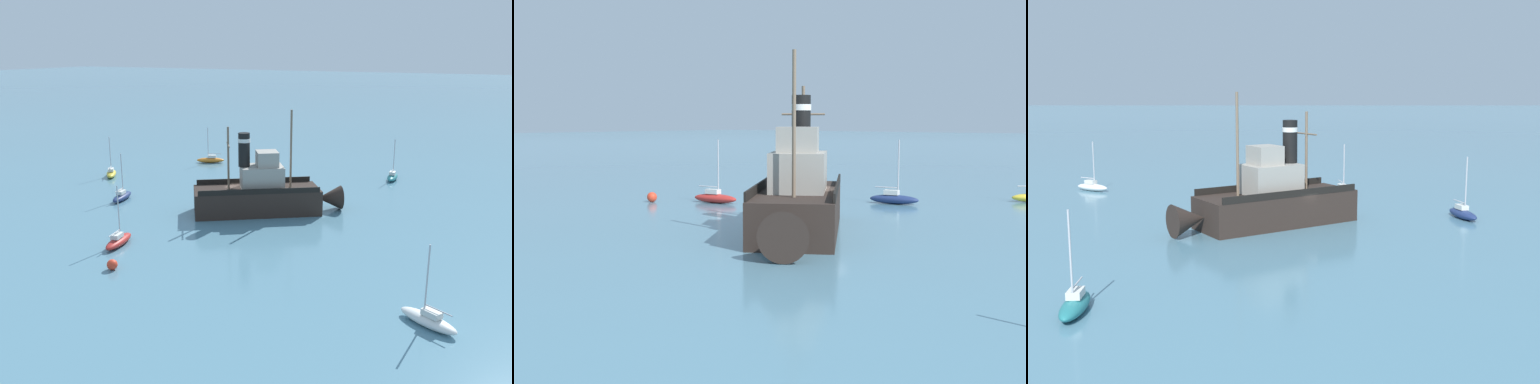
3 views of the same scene
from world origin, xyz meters
The scene contains 5 objects.
ground_plane centered at (0.00, 0.00, 0.00)m, with size 600.00×600.00×0.00m, color teal.
old_tugboat centered at (-0.12, 2.32, 1.83)m, with size 10.78×13.86×9.90m.
sailboat_red centered at (13.31, -4.25, 0.43)m, with size 3.95×1.88×4.90m.
sailboat_navy centered at (2.54, -12.80, 0.43)m, with size 3.95×2.02×4.90m.
mooring_buoy centered at (17.43, -1.39, 0.39)m, with size 0.78×0.78×0.78m, color red.
Camera 2 is at (-22.20, 30.14, 6.33)m, focal length 45.00 mm.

